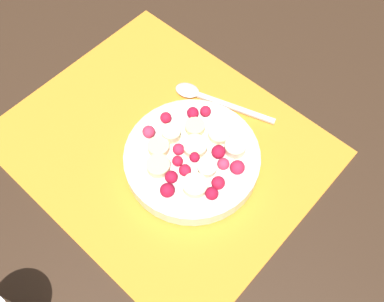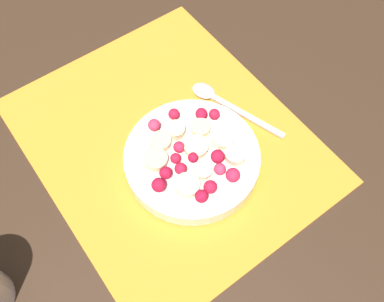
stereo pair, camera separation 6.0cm
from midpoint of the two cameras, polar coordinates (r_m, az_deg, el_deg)
ground_plane at (r=0.65m, az=-0.62°, el=1.13°), size 3.00×3.00×0.00m
placemat at (r=0.65m, az=-0.62°, el=1.27°), size 0.45×0.38×0.01m
fruit_bowl at (r=0.61m, az=2.79°, el=-1.06°), size 0.20×0.20×0.05m
spoon at (r=0.69m, az=6.02°, el=6.69°), size 0.17×0.07×0.01m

